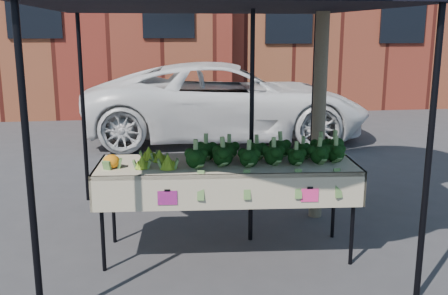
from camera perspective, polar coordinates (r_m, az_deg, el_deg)
ground at (r=5.08m, az=3.25°, el=-11.82°), size 90.00×90.00×0.00m
table at (r=4.99m, az=0.31°, el=-6.68°), size 2.45×0.98×0.90m
canopy at (r=5.11m, az=-0.98°, el=4.43°), size 3.16×3.16×2.74m
broccoli_heap at (r=4.92m, az=4.78°, el=-0.18°), size 1.57×0.54×0.22m
romanesco_cluster at (r=4.83m, az=-7.58°, el=-0.83°), size 0.40×0.54×0.17m
cauliflower_pair at (r=4.76m, az=-12.21°, el=-1.31°), size 0.17×0.17×0.15m
street_tree at (r=5.82m, az=10.73°, el=12.92°), size 2.18×2.18×4.29m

